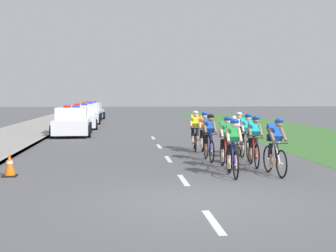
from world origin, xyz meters
TOP-DOWN VIEW (x-y plane):
  - ground_plane at (0.00, 0.00)m, footprint 160.00×160.00m
  - sidewalk_slab at (-7.07, 14.00)m, footprint 3.75×60.00m
  - kerb_edge at (-5.28, 14.00)m, footprint 0.16×60.00m
  - grass_verge at (8.02, 14.00)m, footprint 7.00×60.00m
  - lane_markings_centre at (0.00, 6.37)m, footprint 0.14×17.60m
  - cyclist_lead at (1.35, 2.83)m, footprint 0.43×1.72m
  - cyclist_second at (2.51, 2.93)m, footprint 0.43×1.72m
  - cyclist_third at (1.47, 4.20)m, footprint 0.42×1.72m
  - cyclist_fourth at (2.38, 4.52)m, footprint 0.44×1.72m
  - cyclist_fifth at (1.27, 5.88)m, footprint 0.42×1.72m
  - cyclist_sixth at (2.54, 6.06)m, footprint 0.42×1.72m
  - cyclist_seventh at (1.45, 7.86)m, footprint 0.44×1.72m
  - cyclist_eighth at (2.57, 7.38)m, footprint 0.43×1.72m
  - cyclist_ninth at (1.27, 8.83)m, footprint 0.45×1.72m
  - police_car_nearest at (-4.15, 16.18)m, footprint 2.15×4.47m
  - police_car_second at (-4.15, 21.64)m, footprint 2.27×4.53m
  - police_car_third at (-4.15, 27.01)m, footprint 2.12×4.46m
  - police_car_furthest at (-4.15, 32.41)m, footprint 2.21×4.50m
  - traffic_cone_near at (-4.44, 3.35)m, footprint 0.36×0.36m

SIDE VIEW (x-z plane):
  - ground_plane at x=0.00m, z-range 0.00..0.00m
  - lane_markings_centre at x=0.00m, z-range 0.00..0.01m
  - grass_verge at x=8.02m, z-range 0.00..0.01m
  - sidewalk_slab at x=-7.07m, z-range 0.00..0.12m
  - kerb_edge at x=-5.28m, z-range 0.00..0.13m
  - traffic_cone_near at x=-4.44m, z-range -0.01..0.63m
  - police_car_nearest at x=-4.15m, z-range -0.12..1.48m
  - police_car_second at x=-4.15m, z-range -0.12..1.48m
  - police_car_third at x=-4.15m, z-range -0.12..1.48m
  - police_car_furthest at x=-4.15m, z-range -0.12..1.48m
  - cyclist_lead at x=1.35m, z-range 0.00..1.57m
  - cyclist_second at x=2.51m, z-range 0.00..1.57m
  - cyclist_third at x=1.47m, z-range 0.00..1.57m
  - cyclist_fourth at x=2.38m, z-range 0.00..1.57m
  - cyclist_fifth at x=1.27m, z-range 0.00..1.57m
  - cyclist_sixth at x=2.54m, z-range 0.00..1.57m
  - cyclist_seventh at x=1.45m, z-range 0.00..1.57m
  - cyclist_eighth at x=2.57m, z-range 0.00..1.57m
  - cyclist_ninth at x=1.27m, z-range 0.00..1.57m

